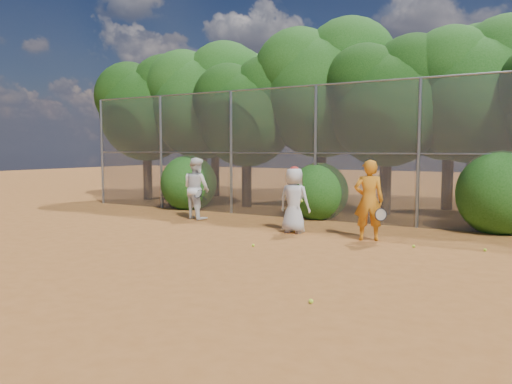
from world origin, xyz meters
The scene contains 21 objects.
ground centered at (0.00, 0.00, 0.00)m, with size 80.00×80.00×0.00m, color #9E5823.
fence_back centered at (-0.12, 6.00, 2.05)m, with size 20.05×0.09×4.03m.
tree_0 centered at (-9.44, 8.04, 3.93)m, with size 4.38×3.81×6.00m.
tree_1 centered at (-6.94, 8.54, 4.16)m, with size 4.64×4.03×6.35m.
tree_2 centered at (-4.45, 7.83, 3.58)m, with size 3.99×3.47×5.47m.
tree_3 centered at (-1.94, 8.84, 4.40)m, with size 4.89×4.26×6.70m.
tree_4 centered at (0.55, 8.24, 3.76)m, with size 4.19×3.64×5.73m.
tree_5 centered at (3.06, 9.04, 4.05)m, with size 4.51×3.92×6.17m.
tree_9 centered at (-7.94, 10.84, 4.34)m, with size 4.83×4.20×6.62m.
tree_10 centered at (-2.93, 11.05, 4.63)m, with size 5.15×4.48×7.06m.
tree_11 centered at (2.06, 10.64, 4.16)m, with size 4.64×4.03×6.35m.
bush_0 centered at (-6.00, 6.30, 1.00)m, with size 2.00×2.00×2.00m, color #1A4C13.
bush_1 centered at (-1.00, 6.30, 0.90)m, with size 1.80×1.80×1.80m, color #1A4C13.
bush_2 centered at (4.00, 6.30, 1.10)m, with size 2.20×2.20×2.20m, color #1A4C13.
player_yellow centered at (1.45, 3.51, 0.94)m, with size 0.87×0.66×1.88m.
player_teen centered at (-0.51, 3.59, 0.84)m, with size 0.82×0.54×1.69m.
player_white centered at (-4.18, 4.34, 0.93)m, with size 1.07×0.93×1.87m.
ball_0 centered at (2.58, 3.13, 0.03)m, with size 0.07×0.07×0.07m, color #BEE529.
ball_1 centered at (2.26, -1.56, 0.03)m, with size 0.07×0.07×0.07m, color #BEE529.
ball_3 centered at (-0.47, 1.47, 0.03)m, with size 0.07×0.07×0.07m, color #BEE529.
ball_4 centered at (3.95, 3.49, 0.03)m, with size 0.07×0.07×0.07m, color #BEE529.
Camera 1 is at (5.00, -7.75, 2.14)m, focal length 35.00 mm.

